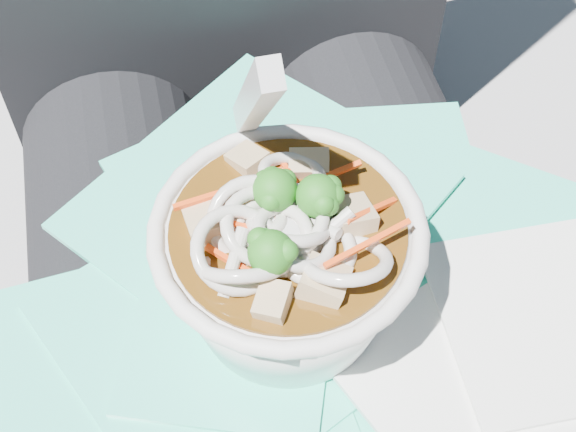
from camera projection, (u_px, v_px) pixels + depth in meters
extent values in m
cube|color=gray|center=(263.00, 367.00, 0.86)|extent=(1.03, 0.56, 0.46)
cylinder|color=black|center=(150.00, 398.00, 0.51)|extent=(0.14, 0.48, 0.14)
cylinder|color=black|center=(440.00, 337.00, 0.54)|extent=(0.14, 0.48, 0.14)
cube|color=#33D5B2|center=(476.00, 400.00, 0.44)|extent=(0.20, 0.19, 0.00)
cube|color=#33D5B2|center=(381.00, 218.00, 0.51)|extent=(0.16, 0.21, 0.00)
cube|color=#33D5B2|center=(296.00, 254.00, 0.49)|extent=(0.24, 0.24, 0.00)
cube|color=#33D5B2|center=(449.00, 238.00, 0.49)|extent=(0.22, 0.22, 0.00)
cube|color=#33D5B2|center=(154.00, 391.00, 0.43)|extent=(0.21, 0.19, 0.00)
cube|color=#33D5B2|center=(251.00, 215.00, 0.50)|extent=(0.18, 0.21, 0.00)
cube|color=#33D5B2|center=(229.00, 323.00, 0.45)|extent=(0.23, 0.23, 0.00)
cube|color=#33D5B2|center=(258.00, 201.00, 0.50)|extent=(0.27, 0.26, 0.00)
cube|color=#33D5B2|center=(233.00, 322.00, 0.45)|extent=(0.15, 0.16, 0.00)
cube|color=white|center=(494.00, 384.00, 0.42)|extent=(0.17, 0.17, 0.00)
cube|color=white|center=(549.00, 316.00, 0.44)|extent=(0.12, 0.12, 0.00)
torus|color=white|center=(288.00, 231.00, 0.39)|extent=(0.14, 0.14, 0.01)
cylinder|color=#452909|center=(288.00, 234.00, 0.39)|extent=(0.12, 0.12, 0.01)
torus|color=beige|center=(244.00, 265.00, 0.37)|extent=(0.07, 0.05, 0.05)
torus|color=beige|center=(294.00, 236.00, 0.38)|extent=(0.05, 0.05, 0.02)
torus|color=beige|center=(288.00, 225.00, 0.38)|extent=(0.05, 0.04, 0.03)
torus|color=beige|center=(268.00, 239.00, 0.39)|extent=(0.05, 0.05, 0.04)
torus|color=beige|center=(292.00, 173.00, 0.40)|extent=(0.04, 0.04, 0.02)
torus|color=beige|center=(294.00, 216.00, 0.40)|extent=(0.05, 0.05, 0.02)
torus|color=beige|center=(288.00, 230.00, 0.39)|extent=(0.06, 0.06, 0.03)
torus|color=beige|center=(281.00, 237.00, 0.38)|extent=(0.04, 0.05, 0.03)
torus|color=beige|center=(263.00, 227.00, 0.38)|extent=(0.05, 0.05, 0.03)
torus|color=beige|center=(288.00, 222.00, 0.39)|extent=(0.04, 0.04, 0.01)
torus|color=beige|center=(259.00, 227.00, 0.39)|extent=(0.04, 0.03, 0.03)
torus|color=beige|center=(346.00, 260.00, 0.37)|extent=(0.05, 0.05, 0.03)
torus|color=beige|center=(289.00, 225.00, 0.39)|extent=(0.06, 0.06, 0.03)
torus|color=beige|center=(238.00, 250.00, 0.37)|extent=(0.05, 0.05, 0.03)
torus|color=beige|center=(254.00, 222.00, 0.39)|extent=(0.07, 0.05, 0.05)
torus|color=beige|center=(314.00, 249.00, 0.38)|extent=(0.06, 0.06, 0.01)
cylinder|color=beige|center=(309.00, 218.00, 0.39)|extent=(0.02, 0.03, 0.02)
cylinder|color=beige|center=(234.00, 263.00, 0.37)|extent=(0.02, 0.03, 0.02)
cylinder|color=beige|center=(276.00, 177.00, 0.40)|extent=(0.02, 0.02, 0.02)
cylinder|color=beige|center=(271.00, 192.00, 0.40)|extent=(0.02, 0.03, 0.02)
cylinder|color=beige|center=(327.00, 232.00, 0.38)|extent=(0.03, 0.02, 0.02)
cylinder|color=beige|center=(312.00, 219.00, 0.39)|extent=(0.03, 0.03, 0.01)
cylinder|color=beige|center=(264.00, 206.00, 0.39)|extent=(0.03, 0.01, 0.01)
cylinder|color=#69A04D|center=(317.00, 211.00, 0.39)|extent=(0.01, 0.01, 0.01)
sphere|color=#165D15|center=(318.00, 196.00, 0.38)|extent=(0.02, 0.02, 0.02)
sphere|color=#165D15|center=(328.00, 205.00, 0.38)|extent=(0.01, 0.01, 0.01)
sphere|color=#165D15|center=(330.00, 186.00, 0.38)|extent=(0.01, 0.01, 0.01)
sphere|color=#165D15|center=(323.00, 204.00, 0.38)|extent=(0.01, 0.01, 0.01)
sphere|color=#165D15|center=(333.00, 195.00, 0.38)|extent=(0.01, 0.01, 0.01)
cylinder|color=#69A04D|center=(275.00, 205.00, 0.39)|extent=(0.01, 0.01, 0.01)
sphere|color=#165D15|center=(275.00, 190.00, 0.38)|extent=(0.02, 0.02, 0.02)
sphere|color=#165D15|center=(266.00, 180.00, 0.39)|extent=(0.01, 0.01, 0.01)
sphere|color=#165D15|center=(272.00, 177.00, 0.39)|extent=(0.01, 0.01, 0.01)
sphere|color=#165D15|center=(285.00, 180.00, 0.39)|extent=(0.01, 0.01, 0.01)
sphere|color=#165D15|center=(271.00, 200.00, 0.38)|extent=(0.01, 0.01, 0.01)
cylinder|color=#69A04D|center=(271.00, 267.00, 0.37)|extent=(0.01, 0.01, 0.01)
sphere|color=#165D15|center=(271.00, 253.00, 0.36)|extent=(0.02, 0.02, 0.02)
sphere|color=#165D15|center=(262.00, 242.00, 0.37)|extent=(0.01, 0.01, 0.01)
sphere|color=#165D15|center=(287.00, 251.00, 0.36)|extent=(0.01, 0.01, 0.01)
sphere|color=#165D15|center=(265.00, 240.00, 0.37)|extent=(0.01, 0.01, 0.01)
sphere|color=#165D15|center=(259.00, 239.00, 0.36)|extent=(0.01, 0.01, 0.01)
cube|color=#FF4C15|center=(372.00, 210.00, 0.39)|extent=(0.03, 0.02, 0.01)
cube|color=#FF4C15|center=(297.00, 185.00, 0.40)|extent=(0.01, 0.05, 0.01)
cube|color=#FF4C15|center=(221.00, 193.00, 0.39)|extent=(0.05, 0.01, 0.00)
cube|color=#FF4C15|center=(368.00, 243.00, 0.37)|extent=(0.05, 0.02, 0.00)
cube|color=#FF4C15|center=(255.00, 230.00, 0.38)|extent=(0.04, 0.02, 0.00)
cube|color=#FF4C15|center=(280.00, 206.00, 0.39)|extent=(0.01, 0.04, 0.01)
cube|color=#FF4C15|center=(246.00, 271.00, 0.37)|extent=(0.03, 0.04, 0.00)
cube|color=#FF4C15|center=(249.00, 206.00, 0.39)|extent=(0.05, 0.01, 0.01)
cube|color=#FF4C15|center=(325.00, 177.00, 0.40)|extent=(0.04, 0.01, 0.01)
cube|color=#FF4C15|center=(296.00, 205.00, 0.39)|extent=(0.01, 0.05, 0.01)
cube|color=tan|center=(352.00, 216.00, 0.39)|extent=(0.02, 0.02, 0.02)
cube|color=tan|center=(309.00, 166.00, 0.41)|extent=(0.02, 0.02, 0.02)
cube|color=tan|center=(249.00, 162.00, 0.42)|extent=(0.02, 0.03, 0.02)
cube|color=tan|center=(206.00, 222.00, 0.39)|extent=(0.02, 0.02, 0.01)
cube|color=tan|center=(273.00, 302.00, 0.36)|extent=(0.02, 0.02, 0.01)
cube|color=tan|center=(323.00, 283.00, 0.37)|extent=(0.03, 0.03, 0.02)
ellipsoid|color=silver|center=(278.00, 243.00, 0.38)|extent=(0.03, 0.04, 0.01)
cube|color=silver|center=(255.00, 100.00, 0.37)|extent=(0.01, 0.09, 0.11)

